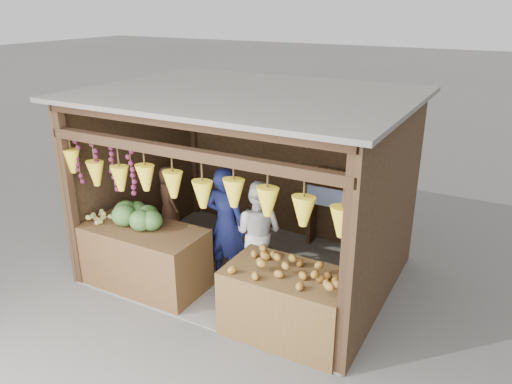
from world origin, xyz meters
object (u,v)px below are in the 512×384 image
counter_left (145,257)px  woman_standing (258,232)px  vendor_seated (169,198)px  counter_right (287,303)px  man_standing (226,225)px

counter_left → woman_standing: size_ratio=1.14×
vendor_seated → counter_right: bearing=-166.8°
counter_right → woman_standing: size_ratio=0.97×
man_standing → vendor_seated: bearing=-18.0°
counter_left → woman_standing: 1.62m
counter_left → counter_right: (2.22, -0.05, -0.02)m
counter_left → counter_right: counter_left is taller
woman_standing → man_standing: bearing=20.8°
counter_right → vendor_seated: vendor_seated is taller
counter_right → man_standing: 1.57m
man_standing → vendor_seated: size_ratio=1.61×
counter_left → man_standing: man_standing is taller
vendor_seated → woman_standing: bearing=-152.2°
counter_right → vendor_seated: 3.01m
counter_left → counter_right: size_ratio=1.17×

